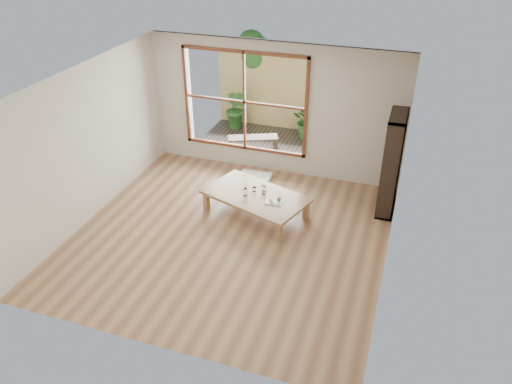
% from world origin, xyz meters
% --- Properties ---
extents(ground, '(5.00, 5.00, 0.00)m').
position_xyz_m(ground, '(0.00, 0.00, 0.00)').
color(ground, tan).
rests_on(ground, ground).
extents(low_table, '(1.99, 1.51, 0.39)m').
position_xyz_m(low_table, '(0.18, 0.77, 0.34)').
color(low_table, '#986D49').
rests_on(low_table, ground).
extents(floor_cushion, '(0.65, 0.65, 0.09)m').
position_xyz_m(floor_cushion, '(-0.22, 1.83, 0.04)').
color(floor_cushion, beige).
rests_on(floor_cushion, ground).
extents(bookshelf, '(0.29, 0.81, 1.80)m').
position_xyz_m(bookshelf, '(2.34, 1.67, 0.90)').
color(bookshelf, black).
rests_on(bookshelf, ground).
extents(glass_tall, '(0.08, 0.08, 0.14)m').
position_xyz_m(glass_tall, '(0.02, 0.68, 0.46)').
color(glass_tall, silver).
rests_on(glass_tall, low_table).
extents(glass_mid, '(0.07, 0.07, 0.10)m').
position_xyz_m(glass_mid, '(0.31, 0.84, 0.43)').
color(glass_mid, silver).
rests_on(glass_mid, low_table).
extents(glass_short, '(0.07, 0.07, 0.10)m').
position_xyz_m(glass_short, '(0.27, 0.95, 0.43)').
color(glass_short, silver).
rests_on(glass_short, low_table).
extents(glass_small, '(0.06, 0.06, 0.08)m').
position_xyz_m(glass_small, '(0.12, 0.88, 0.43)').
color(glass_small, silver).
rests_on(glass_small, low_table).
extents(food_tray, '(0.30, 0.22, 0.09)m').
position_xyz_m(food_tray, '(0.57, 0.63, 0.41)').
color(food_tray, white).
rests_on(food_tray, low_table).
extents(deck, '(2.80, 2.00, 0.05)m').
position_xyz_m(deck, '(-0.60, 3.56, 0.00)').
color(deck, '#3D342C').
rests_on(deck, ground).
extents(garden_bench, '(1.11, 0.72, 0.34)m').
position_xyz_m(garden_bench, '(-0.66, 3.07, 0.31)').
color(garden_bench, black).
rests_on(garden_bench, deck).
extents(bamboo_fence, '(2.80, 0.06, 1.80)m').
position_xyz_m(bamboo_fence, '(-0.60, 4.56, 0.90)').
color(bamboo_fence, tan).
rests_on(bamboo_fence, ground).
extents(shrub_right, '(0.97, 0.89, 0.89)m').
position_xyz_m(shrub_right, '(0.36, 4.12, 0.47)').
color(shrub_right, '#2D6525').
rests_on(shrub_right, deck).
extents(shrub_left, '(0.65, 0.59, 0.97)m').
position_xyz_m(shrub_left, '(-1.44, 4.15, 0.51)').
color(shrub_left, '#2D6525').
rests_on(shrub_left, deck).
extents(garden_tree, '(1.04, 0.85, 2.22)m').
position_xyz_m(garden_tree, '(-1.28, 4.86, 1.63)').
color(garden_tree, '#4C3D2D').
rests_on(garden_tree, ground).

